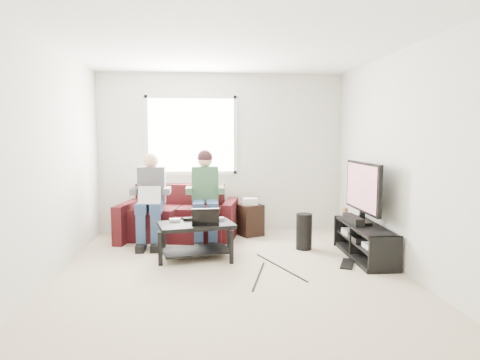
% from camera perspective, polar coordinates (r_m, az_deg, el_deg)
% --- Properties ---
extents(floor, '(4.50, 4.50, 0.00)m').
position_cam_1_polar(floor, '(5.07, -1.09, -12.42)').
color(floor, beige).
rests_on(floor, ground).
extents(ceiling, '(4.50, 4.50, 0.00)m').
position_cam_1_polar(ceiling, '(4.91, -1.15, 17.75)').
color(ceiling, white).
rests_on(ceiling, wall_back).
extents(wall_back, '(4.50, 0.00, 4.50)m').
position_cam_1_polar(wall_back, '(7.06, -2.41, 3.56)').
color(wall_back, silver).
rests_on(wall_back, floor).
extents(wall_front, '(4.50, 0.00, 4.50)m').
position_cam_1_polar(wall_front, '(2.58, 2.42, -0.68)').
color(wall_front, silver).
rests_on(wall_front, floor).
extents(wall_left, '(0.00, 4.50, 4.50)m').
position_cam_1_polar(wall_left, '(5.08, -24.24, 2.08)').
color(wall_left, silver).
rests_on(wall_left, floor).
extents(wall_right, '(0.00, 4.50, 4.50)m').
position_cam_1_polar(wall_right, '(5.34, 20.82, 2.39)').
color(wall_right, silver).
rests_on(wall_right, floor).
extents(window, '(1.48, 0.04, 1.28)m').
position_cam_1_polar(window, '(7.03, -6.52, 5.96)').
color(window, white).
rests_on(window, wall_back).
extents(sofa, '(1.90, 1.10, 0.82)m').
position_cam_1_polar(sofa, '(6.75, -8.06, -5.12)').
color(sofa, '#421110').
rests_on(sofa, floor).
extents(person_left, '(0.40, 0.70, 1.33)m').
position_cam_1_polar(person_left, '(6.42, -11.82, -1.93)').
color(person_left, '#324A70').
rests_on(person_left, sofa).
extents(person_right, '(0.40, 0.71, 1.38)m').
position_cam_1_polar(person_right, '(6.39, -4.66, -1.32)').
color(person_right, '#324A70').
rests_on(person_right, sofa).
extents(laptop_silver, '(0.39, 0.36, 0.24)m').
position_cam_1_polar(laptop_silver, '(6.20, -12.06, -2.46)').
color(laptop_silver, silver).
rests_on(laptop_silver, person_left).
extents(coffee_table, '(1.04, 0.76, 0.47)m').
position_cam_1_polar(coffee_table, '(5.60, -5.86, -6.97)').
color(coffee_table, black).
rests_on(coffee_table, floor).
extents(laptop_black, '(0.36, 0.27, 0.24)m').
position_cam_1_polar(laptop_black, '(5.47, -4.63, -4.67)').
color(laptop_black, black).
rests_on(laptop_black, coffee_table).
extents(controller_a, '(0.15, 0.10, 0.04)m').
position_cam_1_polar(controller_a, '(5.70, -8.69, -5.32)').
color(controller_a, silver).
rests_on(controller_a, coffee_table).
extents(controller_b, '(0.16, 0.13, 0.04)m').
position_cam_1_polar(controller_b, '(5.75, -6.85, -5.19)').
color(controller_b, black).
rests_on(controller_b, coffee_table).
extents(controller_c, '(0.16, 0.12, 0.04)m').
position_cam_1_polar(controller_c, '(5.72, -2.84, -5.21)').
color(controller_c, gray).
rests_on(controller_c, coffee_table).
extents(tv_stand, '(0.44, 1.33, 0.44)m').
position_cam_1_polar(tv_stand, '(5.87, 16.24, -8.08)').
color(tv_stand, black).
rests_on(tv_stand, floor).
extents(tv, '(0.12, 1.10, 0.81)m').
position_cam_1_polar(tv, '(5.83, 16.06, -1.13)').
color(tv, black).
rests_on(tv, tv_stand).
extents(soundbar, '(0.12, 0.50, 0.10)m').
position_cam_1_polar(soundbar, '(5.85, 14.87, -5.13)').
color(soundbar, black).
rests_on(soundbar, tv_stand).
extents(drink_cup, '(0.08, 0.08, 0.12)m').
position_cam_1_polar(drink_cup, '(6.36, 13.83, -4.12)').
color(drink_cup, '#B0804B').
rests_on(drink_cup, tv_stand).
extents(console_white, '(0.30, 0.22, 0.06)m').
position_cam_1_polar(console_white, '(5.49, 17.80, -8.36)').
color(console_white, silver).
rests_on(console_white, tv_stand).
extents(console_grey, '(0.34, 0.26, 0.08)m').
position_cam_1_polar(console_grey, '(6.12, 15.24, -6.72)').
color(console_grey, gray).
rests_on(console_grey, tv_stand).
extents(console_black, '(0.38, 0.30, 0.07)m').
position_cam_1_polar(console_black, '(5.80, 16.45, -7.50)').
color(console_black, black).
rests_on(console_black, tv_stand).
extents(subwoofer, '(0.22, 0.22, 0.51)m').
position_cam_1_polar(subwoofer, '(6.11, 8.53, -6.81)').
color(subwoofer, black).
rests_on(subwoofer, floor).
extents(keyboard_floor, '(0.30, 0.44, 0.02)m').
position_cam_1_polar(keyboard_floor, '(5.56, 14.11, -10.78)').
color(keyboard_floor, black).
rests_on(keyboard_floor, floor).
extents(end_table, '(0.34, 0.34, 0.60)m').
position_cam_1_polar(end_table, '(6.86, 1.38, -5.18)').
color(end_table, black).
rests_on(end_table, floor).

